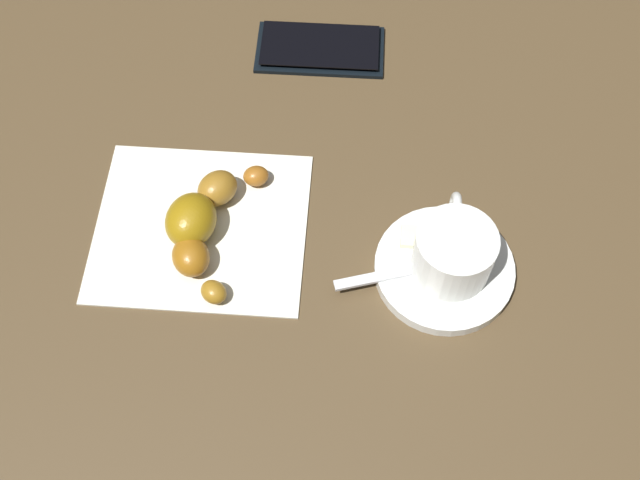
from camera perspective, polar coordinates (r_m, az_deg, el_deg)
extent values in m
plane|color=#4B3A23|center=(0.69, -1.35, -0.75)|extent=(1.80, 1.80, 0.00)
cylinder|color=silver|center=(0.68, 9.03, -2.25)|extent=(0.12, 0.12, 0.01)
cylinder|color=silver|center=(0.66, 9.73, -1.17)|extent=(0.07, 0.07, 0.05)
cylinder|color=#311D0A|center=(0.66, 9.75, -1.10)|extent=(0.06, 0.06, 0.00)
torus|color=silver|center=(0.68, 9.80, 1.89)|extent=(0.01, 0.04, 0.04)
cube|color=silver|center=(0.67, 5.88, -2.38)|extent=(0.11, 0.05, 0.00)
ellipsoid|color=silver|center=(0.69, 11.66, -1.08)|extent=(0.03, 0.03, 0.01)
cube|color=beige|center=(0.69, 8.57, 0.08)|extent=(0.07, 0.03, 0.01)
cube|color=silver|center=(0.71, -8.69, 0.99)|extent=(0.21, 0.19, 0.00)
ellipsoid|color=#94561A|center=(0.72, -4.70, 4.69)|extent=(0.03, 0.03, 0.02)
ellipsoid|color=#8E621D|center=(0.71, -7.50, 3.77)|extent=(0.05, 0.05, 0.03)
ellipsoid|color=#8C6910|center=(0.69, -9.31, 1.76)|extent=(0.05, 0.06, 0.04)
ellipsoid|color=#905814|center=(0.68, -9.42, -1.20)|extent=(0.05, 0.05, 0.03)
ellipsoid|color=#91641A|center=(0.67, -7.77, -3.79)|extent=(0.03, 0.03, 0.02)
cube|color=black|center=(0.83, 0.00, 13.82)|extent=(0.14, 0.08, 0.01)
cube|color=black|center=(0.83, 0.00, 14.06)|extent=(0.13, 0.07, 0.00)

